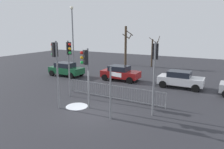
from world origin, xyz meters
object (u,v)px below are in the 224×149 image
at_px(direction_sign_post, 111,91).
at_px(traffic_light_foreground_left, 69,56).
at_px(bare_tree_left, 126,45).
at_px(car_white_far, 180,79).
at_px(traffic_light_foreground_right, 155,62).
at_px(car_red_trailing, 120,73).
at_px(street_lamp, 73,34).
at_px(traffic_light_mid_right, 56,59).
at_px(bare_tree_centre, 153,51).
at_px(car_green_mid, 66,69).
at_px(traffic_light_rear_right, 86,65).

bearing_deg(direction_sign_post, traffic_light_foreground_left, 167.09).
bearing_deg(bare_tree_left, car_white_far, -42.35).
height_order(traffic_light_foreground_right, direction_sign_post, traffic_light_foreground_right).
bearing_deg(traffic_light_foreground_left, traffic_light_foreground_right, 121.81).
bearing_deg(bare_tree_left, car_red_trailing, -68.14).
bearing_deg(car_red_trailing, street_lamp, 179.96).
xyz_separation_m(traffic_light_mid_right, direction_sign_post, (3.97, 0.09, -1.51)).
bearing_deg(car_white_far, street_lamp, -179.39).
height_order(traffic_light_mid_right, car_red_trailing, traffic_light_mid_right).
distance_m(car_white_far, car_red_trailing, 5.85).
height_order(traffic_light_foreground_right, car_red_trailing, traffic_light_foreground_right).
bearing_deg(direction_sign_post, car_red_trailing, 124.92).
relative_size(direction_sign_post, street_lamp, 0.41).
distance_m(bare_tree_left, bare_tree_centre, 3.86).
height_order(street_lamp, bare_tree_left, street_lamp).
distance_m(traffic_light_mid_right, direction_sign_post, 4.25).
height_order(car_white_far, street_lamp, street_lamp).
bearing_deg(bare_tree_left, traffic_light_foreground_left, -80.51).
bearing_deg(traffic_light_foreground_right, bare_tree_left, 108.96).
relative_size(traffic_light_mid_right, traffic_light_foreground_right, 1.00).
bearing_deg(car_green_mid, car_red_trailing, 10.85).
bearing_deg(traffic_light_foreground_right, direction_sign_post, -147.12).
xyz_separation_m(traffic_light_foreground_left, car_white_far, (6.75, 6.73, -2.34)).
bearing_deg(bare_tree_centre, car_green_mid, -122.41).
xyz_separation_m(traffic_light_rear_right, direction_sign_post, (2.23, -0.72, -1.17)).
bearing_deg(traffic_light_foreground_left, bare_tree_centre, -150.01).
height_order(direction_sign_post, car_white_far, direction_sign_post).
height_order(direction_sign_post, car_green_mid, direction_sign_post).
height_order(car_red_trailing, street_lamp, street_lamp).
height_order(traffic_light_rear_right, bare_tree_left, bare_tree_left).
xyz_separation_m(street_lamp, bare_tree_centre, (6.06, 9.21, -2.41)).
bearing_deg(traffic_light_foreground_left, traffic_light_mid_right, 53.48).
relative_size(car_green_mid, bare_tree_centre, 0.92).
relative_size(traffic_light_foreground_left, car_red_trailing, 1.11).
height_order(car_green_mid, car_white_far, same).
bearing_deg(traffic_light_foreground_left, traffic_light_rear_right, 95.07).
relative_size(traffic_light_foreground_right, car_green_mid, 1.14).
xyz_separation_m(traffic_light_rear_right, car_white_far, (4.25, 8.14, -2.10)).
bearing_deg(traffic_light_rear_right, traffic_light_foreground_left, -0.49).
xyz_separation_m(direction_sign_post, car_green_mid, (-9.95, 7.72, -0.93)).
bearing_deg(bare_tree_centre, traffic_light_foreground_right, -71.42).
bearing_deg(bare_tree_left, traffic_light_mid_right, -79.25).
relative_size(car_green_mid, car_red_trailing, 1.00).
relative_size(bare_tree_left, bare_tree_centre, 1.31).
distance_m(car_red_trailing, bare_tree_centre, 9.19).
bearing_deg(bare_tree_left, direction_sign_post, -67.23).
bearing_deg(traffic_light_rear_right, car_white_far, -88.70).
xyz_separation_m(traffic_light_foreground_left, bare_tree_left, (-2.54, 15.21, -0.27)).
bearing_deg(direction_sign_post, car_white_far, 88.42).
distance_m(traffic_light_foreground_right, bare_tree_left, 18.00).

